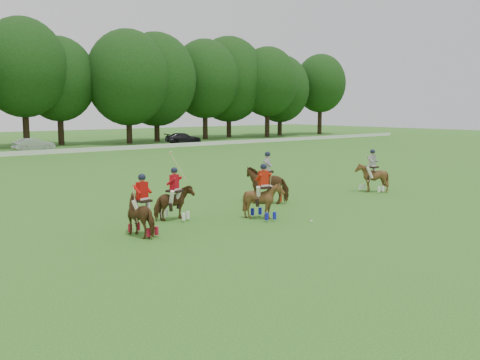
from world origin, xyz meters
TOP-DOWN VIEW (x-y plane):
  - ground at (0.00, 0.00)m, footprint 180.00×180.00m
  - car_mid at (5.45, 42.50)m, footprint 4.07×1.64m
  - car_right at (23.59, 42.50)m, footprint 4.81×2.86m
  - polo_red_a at (-3.95, 3.28)m, footprint 1.07×1.76m
  - polo_red_b at (-1.74, 4.72)m, footprint 1.69×1.60m
  - polo_red_c at (1.08, 2.69)m, footprint 1.42×1.54m
  - polo_stripe_a at (3.67, 5.30)m, footprint 2.04×2.04m
  - polo_stripe_b at (10.02, 4.20)m, footprint 1.36×1.50m
  - polo_ball at (2.12, 1.08)m, footprint 0.09×0.09m

SIDE VIEW (x-z plane):
  - ground at x=0.00m, z-range 0.00..0.00m
  - polo_ball at x=2.12m, z-range 0.00..0.09m
  - car_right at x=23.59m, z-range 0.00..1.31m
  - car_mid at x=5.45m, z-range 0.00..1.31m
  - polo_red_b at x=-1.74m, z-range -0.59..2.03m
  - polo_red_a at x=-3.95m, z-range -0.31..1.83m
  - polo_red_c at x=1.08m, z-range -0.32..1.88m
  - polo_stripe_b at x=10.02m, z-range -0.32..1.92m
  - polo_stripe_a at x=3.67m, z-range -0.32..2.05m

